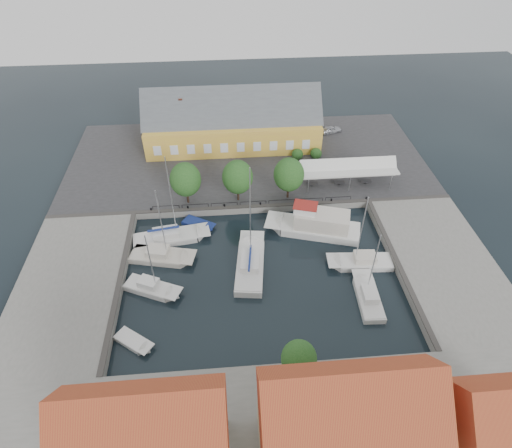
{
  "coord_description": "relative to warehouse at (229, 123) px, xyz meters",
  "views": [
    {
      "loc": [
        -3.52,
        -35.93,
        37.72
      ],
      "look_at": [
        0.0,
        6.0,
        1.5
      ],
      "focal_mm": 30.0,
      "sensor_mm": 36.0,
      "label": 1
    }
  ],
  "objects": [
    {
      "name": "warehouse",
      "position": [
        0.0,
        0.0,
        0.0
      ],
      "size": [
        28.56,
        14.0,
        9.55
      ],
      "color": "gold",
      "rests_on": "north_quay"
    },
    {
      "name": "east_boat_c",
      "position": [
        14.15,
        -34.56,
        -4.17
      ],
      "size": [
        2.71,
        7.55,
        9.64
      ],
      "color": "silver",
      "rests_on": "ground"
    },
    {
      "name": "ground",
      "position": [
        2.6,
        -28.36,
        -4.43
      ],
      "size": [
        140.0,
        140.0,
        0.0
      ],
      "primitive_type": "plane",
      "color": "black",
      "rests_on": "ground"
    },
    {
      "name": "east_quay",
      "position": [
        24.6,
        -30.36,
        -3.93
      ],
      "size": [
        12.0,
        24.0,
        1.0
      ],
      "primitive_type": "cube",
      "color": "slate",
      "rests_on": "ground"
    },
    {
      "name": "west_boat_c",
      "position": [
        -10.1,
        -31.28,
        -4.17
      ],
      "size": [
        6.97,
        4.7,
        9.38
      ],
      "color": "silver",
      "rests_on": "ground"
    },
    {
      "name": "west_boat_a",
      "position": [
        -8.65,
        -22.76,
        -4.16
      ],
      "size": [
        10.2,
        4.33,
        12.95
      ],
      "color": "silver",
      "rests_on": "ground"
    },
    {
      "name": "quay_edge_fittings",
      "position": [
        2.62,
        -23.61,
        -3.37
      ],
      "size": [
        56.0,
        24.72,
        0.4
      ],
      "color": "#383533",
      "rests_on": "north_quay"
    },
    {
      "name": "west_quay",
      "position": [
        -19.4,
        -30.36,
        -3.93
      ],
      "size": [
        12.0,
        24.0,
        1.0
      ],
      "primitive_type": "cube",
      "color": "slate",
      "rests_on": "ground"
    },
    {
      "name": "launch_sw",
      "position": [
        -11.27,
        -38.17,
        -4.34
      ],
      "size": [
        4.42,
        3.85,
        0.98
      ],
      "color": "silver",
      "rests_on": "ground"
    },
    {
      "name": "south_bank",
      "position": [
        2.6,
        -49.36,
        -3.93
      ],
      "size": [
        56.0,
        14.0,
        1.0
      ],
      "primitive_type": "cube",
      "color": "slate",
      "rests_on": "ground"
    },
    {
      "name": "townhouses",
      "position": [
        4.52,
        -51.6,
        1.4
      ],
      "size": [
        36.3,
        8.5,
        12.0
      ],
      "color": "beige",
      "rests_on": "south_bank"
    },
    {
      "name": "east_boat_b",
      "position": [
        14.85,
        -29.21,
        -4.17
      ],
      "size": [
        8.09,
        3.12,
        10.87
      ],
      "color": "silver",
      "rests_on": "ground"
    },
    {
      "name": "car_silver",
      "position": [
        17.8,
        1.63,
        -2.8
      ],
      "size": [
        3.96,
        2.43,
        1.26
      ],
      "primitive_type": "imported",
      "rotation": [
        0.0,
        0.0,
        1.84
      ],
      "color": "#AFB0B7",
      "rests_on": "north_quay"
    },
    {
      "name": "quay_trees",
      "position": [
        0.6,
        -16.36,
        0.45
      ],
      "size": [
        18.2,
        4.2,
        6.3
      ],
      "color": "black",
      "rests_on": "north_quay"
    },
    {
      "name": "center_sailboat",
      "position": [
        1.39,
        -28.48,
        -4.07
      ],
      "size": [
        4.39,
        10.76,
        14.16
      ],
      "color": "silver",
      "rests_on": "ground"
    },
    {
      "name": "north_quay",
      "position": [
        2.6,
        -5.36,
        -3.93
      ],
      "size": [
        56.0,
        26.0,
        1.0
      ],
      "primitive_type": "cube",
      "color": "#2D2D30",
      "rests_on": "ground"
    },
    {
      "name": "launch_nw",
      "position": [
        -5.03,
        -20.24,
        -4.34
      ],
      "size": [
        4.72,
        3.85,
        0.88
      ],
      "color": "navy",
      "rests_on": "ground"
    },
    {
      "name": "west_boat_b",
      "position": [
        -9.44,
        -26.15,
        -4.17
      ],
      "size": [
        8.41,
        4.42,
        11.08
      ],
      "color": "beige",
      "rests_on": "ground"
    },
    {
      "name": "tent_canopy",
      "position": [
        16.6,
        -13.86,
        -0.74
      ],
      "size": [
        14.0,
        4.0,
        2.83
      ],
      "color": "silver",
      "rests_on": "north_quay"
    },
    {
      "name": "car_red",
      "position": [
        -6.05,
        -11.24,
        -2.66
      ],
      "size": [
        1.98,
        4.76,
        1.53
      ],
      "primitive_type": "imported",
      "rotation": [
        0.0,
        0.0,
        0.08
      ],
      "color": "#571318",
      "rests_on": "north_quay"
    },
    {
      "name": "trawler",
      "position": [
        10.52,
        -22.82,
        -3.41
      ],
      "size": [
        12.87,
        7.06,
        5.0
      ],
      "color": "silver",
      "rests_on": "ground"
    }
  ]
}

